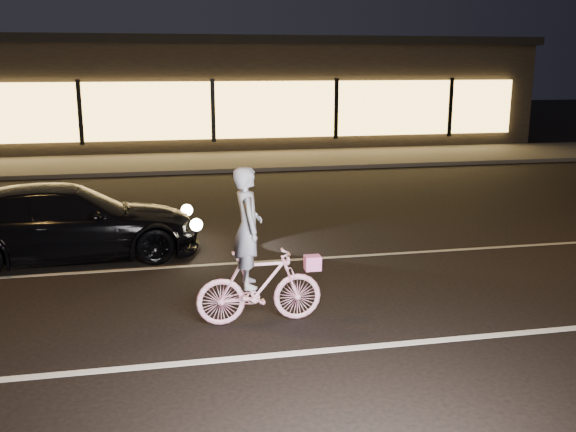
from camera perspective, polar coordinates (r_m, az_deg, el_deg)
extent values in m
plane|color=black|center=(8.92, 2.04, -7.75)|extent=(90.00, 90.00, 0.00)
cube|color=silver|center=(7.58, 4.75, -11.71)|extent=(60.00, 0.12, 0.01)
cube|color=gray|center=(10.76, -0.45, -3.96)|extent=(60.00, 0.10, 0.01)
cube|color=#383533|center=(21.41, -6.14, 4.85)|extent=(30.00, 4.00, 0.12)
cube|color=black|center=(27.18, -7.49, 10.73)|extent=(25.00, 8.00, 4.00)
cube|color=black|center=(27.17, -7.63, 15.05)|extent=(25.40, 8.40, 0.30)
cube|color=#FDC158|center=(23.12, -6.70, 9.31)|extent=(23.00, 0.15, 2.00)
cube|color=black|center=(23.10, -18.00, 8.75)|extent=(0.15, 0.08, 2.20)
cube|color=black|center=(23.04, -6.68, 9.29)|extent=(0.15, 0.08, 2.20)
cube|color=black|center=(23.85, 4.30, 9.48)|extent=(0.15, 0.08, 2.20)
cube|color=black|center=(25.44, 14.23, 9.36)|extent=(0.15, 0.08, 2.20)
imported|color=#F74A92|center=(8.12, -2.56, -6.29)|extent=(1.60, 0.45, 0.96)
imported|color=white|center=(7.88, -3.61, -1.02)|extent=(0.36, 0.55, 1.51)
cube|color=#E84FA7|center=(8.17, 2.20, -4.18)|extent=(0.20, 0.16, 0.18)
imported|color=black|center=(11.34, -19.00, -0.53)|extent=(4.48, 2.14, 1.26)
sphere|color=#FFF2BF|center=(11.99, -8.98, 0.52)|extent=(0.21, 0.21, 0.21)
sphere|color=#FFF2BF|center=(10.88, -8.15, -0.77)|extent=(0.21, 0.21, 0.21)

